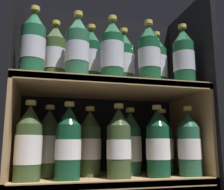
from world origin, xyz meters
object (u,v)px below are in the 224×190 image
at_px(bottle_upper_back_3, 157,64).
at_px(bottle_lower_front_3, 158,144).
at_px(bottle_upper_front_0, 33,45).
at_px(bottle_lower_back_3, 163,145).
at_px(bottle_upper_back_1, 91,59).
at_px(bottle_lower_front_4, 189,144).
at_px(bottle_upper_back_0, 55,56).
at_px(bottle_upper_front_1, 77,49).
at_px(bottle_lower_back_2, 130,145).
at_px(bottle_upper_front_3, 149,56).
at_px(bottle_upper_back_2, 124,62).
at_px(bottle_lower_back_0, 48,145).
at_px(bottle_lower_front_0, 28,145).
at_px(bottle_lower_back_1, 90,144).
at_px(bottle_upper_front_2, 112,53).
at_px(bottle_lower_front_1, 68,144).
at_px(bottle_lower_front_2, 119,144).
at_px(bottle_upper_front_4, 184,59).

height_order(bottle_upper_back_3, bottle_lower_front_3, bottle_upper_back_3).
xyz_separation_m(bottle_upper_front_0, bottle_lower_back_3, (0.48, 0.09, -0.31)).
xyz_separation_m(bottle_upper_back_1, bottle_lower_front_4, (0.33, -0.09, -0.31)).
bearing_deg(bottle_upper_front_0, bottle_upper_back_0, 51.06).
xyz_separation_m(bottle_upper_front_1, bottle_lower_back_2, (0.21, 0.09, -0.31)).
xyz_separation_m(bottle_upper_front_3, bottle_upper_back_2, (-0.07, 0.09, -0.00)).
xyz_separation_m(bottle_upper_front_1, bottle_lower_back_3, (0.34, 0.09, -0.31)).
bearing_deg(bottle_lower_back_0, bottle_lower_front_0, -123.75).
relative_size(bottle_lower_front_3, bottle_lower_back_1, 1.00).
bearing_deg(bottle_upper_front_2, bottle_lower_front_0, 180.00).
xyz_separation_m(bottle_upper_back_1, bottle_lower_front_3, (0.22, -0.09, -0.31)).
bearing_deg(bottle_lower_back_2, bottle_upper_back_2, 180.00).
bearing_deg(bottle_lower_front_1, bottle_lower_back_2, 20.83).
bearing_deg(bottle_lower_back_0, bottle_lower_back_2, 0.00).
relative_size(bottle_lower_front_4, bottle_lower_back_1, 1.00).
xyz_separation_m(bottle_lower_front_1, bottle_lower_back_1, (0.08, 0.09, -0.00)).
distance_m(bottle_lower_front_0, bottle_lower_back_2, 0.36).
xyz_separation_m(bottle_upper_back_1, bottle_lower_front_1, (-0.08, -0.09, -0.31)).
xyz_separation_m(bottle_upper_front_3, bottle_lower_front_3, (0.02, 0.00, -0.31)).
relative_size(bottle_upper_front_1, bottle_lower_back_3, 1.00).
xyz_separation_m(bottle_lower_front_2, bottle_lower_back_1, (-0.08, 0.09, -0.00)).
xyz_separation_m(bottle_upper_front_4, bottle_upper_back_1, (-0.33, 0.09, -0.00)).
xyz_separation_m(bottle_lower_front_0, bottle_lower_back_3, (0.47, 0.09, 0.00)).
distance_m(bottle_upper_back_1, bottle_upper_back_3, 0.26).
xyz_separation_m(bottle_lower_front_0, bottle_lower_back_2, (0.35, 0.09, -0.00)).
xyz_separation_m(bottle_upper_front_4, bottle_lower_back_2, (-0.18, 0.09, -0.31)).
height_order(bottle_upper_back_3, bottle_lower_back_2, bottle_upper_back_3).
height_order(bottle_lower_back_0, bottle_lower_back_2, same).
height_order(bottle_upper_front_2, bottle_upper_back_1, same).
bearing_deg(bottle_upper_front_0, bottle_lower_front_1, 0.00).
xyz_separation_m(bottle_upper_back_2, bottle_lower_back_3, (0.15, 0.00, -0.31)).
height_order(bottle_upper_front_1, bottle_upper_front_3, same).
bearing_deg(bottle_upper_back_3, bottle_upper_front_2, -156.77).
bearing_deg(bottle_lower_front_4, bottle_lower_back_2, 154.67).
relative_size(bottle_upper_front_2, bottle_lower_front_2, 1.00).
height_order(bottle_upper_back_1, bottle_lower_back_0, bottle_upper_back_1).
height_order(bottle_upper_front_0, bottle_upper_front_1, same).
height_order(bottle_upper_front_3, bottle_upper_back_1, same).
distance_m(bottle_upper_back_1, bottle_lower_front_1, 0.33).
xyz_separation_m(bottle_upper_front_4, bottle_lower_back_1, (-0.33, 0.09, -0.31)).
bearing_deg(bottle_upper_front_0, bottle_lower_back_1, 23.39).
distance_m(bottle_upper_back_2, bottle_lower_front_1, 0.38).
bearing_deg(bottle_lower_back_3, bottle_upper_front_0, -169.62).
bearing_deg(bottle_upper_back_3, bottle_upper_front_3, -127.98).
relative_size(bottle_upper_back_2, bottle_lower_front_2, 1.00).
distance_m(bottle_upper_front_1, bottle_upper_back_1, 0.11).
bearing_deg(bottle_lower_back_2, bottle_lower_front_0, -165.85).
relative_size(bottle_upper_back_1, bottle_lower_front_2, 1.00).
relative_size(bottle_upper_front_3, bottle_lower_back_1, 1.00).
height_order(bottle_lower_front_3, bottle_lower_back_0, same).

